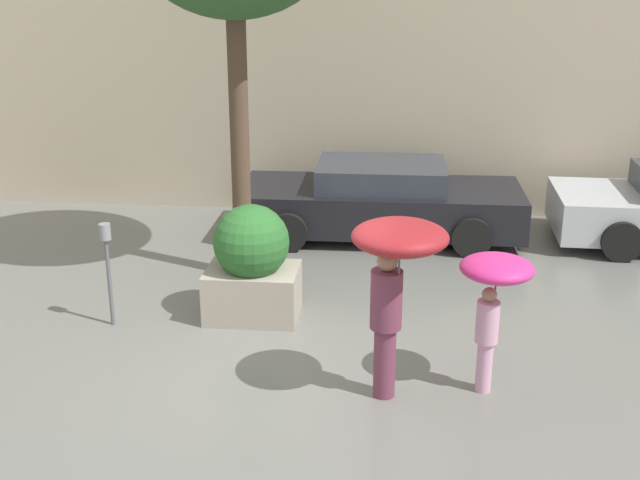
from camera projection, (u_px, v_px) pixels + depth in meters
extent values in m
plane|color=slate|center=(259.00, 376.00, 8.80)|extent=(40.00, 40.00, 0.00)
cube|color=#B7A88E|center=(319.00, 42.00, 13.95)|extent=(18.00, 0.30, 6.00)
cube|color=#9E9384|center=(253.00, 293.00, 10.20)|extent=(1.16, 0.85, 0.65)
sphere|color=#286028|center=(251.00, 242.00, 9.98)|extent=(0.96, 0.96, 0.96)
cylinder|color=brown|center=(385.00, 362.00, 8.28)|extent=(0.23, 0.23, 0.78)
cylinder|color=brown|center=(386.00, 299.00, 8.06)|extent=(0.32, 0.32, 0.62)
sphere|color=#997056|center=(387.00, 261.00, 7.92)|extent=(0.21, 0.21, 0.21)
cylinder|color=#4C4C51|center=(399.00, 269.00, 7.84)|extent=(0.02, 0.02, 0.67)
ellipsoid|color=maroon|center=(400.00, 237.00, 7.73)|extent=(0.95, 0.95, 0.30)
cylinder|color=#D199B7|center=(484.00, 366.00, 8.41)|extent=(0.17, 0.17, 0.57)
cylinder|color=#D199B7|center=(487.00, 322.00, 8.25)|extent=(0.24, 0.24, 0.45)
sphere|color=#997056|center=(489.00, 295.00, 8.15)|extent=(0.15, 0.15, 0.15)
cylinder|color=#4C4C51|center=(495.00, 293.00, 8.22)|extent=(0.02, 0.02, 0.54)
ellipsoid|color=#E02D84|center=(497.00, 268.00, 8.14)|extent=(0.76, 0.76, 0.24)
cube|color=black|center=(380.00, 206.00, 13.23)|extent=(4.60, 1.85, 0.66)
cube|color=#2D333D|center=(381.00, 175.00, 13.06)|extent=(2.08, 1.56, 0.40)
cylinder|color=black|center=(288.00, 232.00, 12.56)|extent=(0.63, 0.23, 0.62)
cylinder|color=black|center=(301.00, 200.00, 14.27)|extent=(0.63, 0.23, 0.62)
cylinder|color=black|center=(472.00, 237.00, 12.32)|extent=(0.63, 0.23, 0.62)
cylinder|color=black|center=(462.00, 204.00, 14.03)|extent=(0.63, 0.23, 0.62)
cylinder|color=black|center=(622.00, 241.00, 12.14)|extent=(0.63, 0.24, 0.62)
cylinder|color=black|center=(598.00, 207.00, 13.84)|extent=(0.63, 0.24, 0.62)
cylinder|color=brown|center=(240.00, 139.00, 11.03)|extent=(0.26, 0.26, 4.01)
cylinder|color=#595B60|center=(110.00, 283.00, 9.88)|extent=(0.05, 0.05, 1.13)
cylinder|color=gray|center=(105.00, 232.00, 9.67)|extent=(0.14, 0.14, 0.20)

